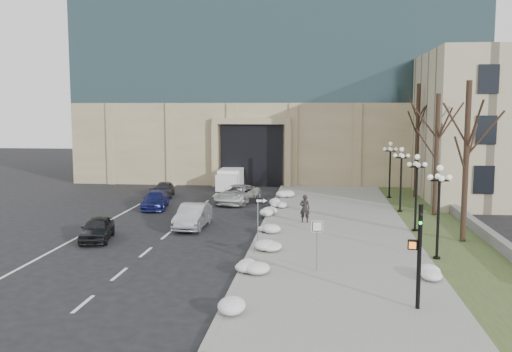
{
  "coord_description": "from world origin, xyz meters",
  "views": [
    {
      "loc": [
        2.45,
        -22.3,
        7.48
      ],
      "look_at": [
        -1.25,
        11.02,
        3.5
      ],
      "focal_mm": 40.0,
      "sensor_mm": 36.0,
      "label": 1
    }
  ],
  "objects_px": {
    "car_b": "(193,216)",
    "box_truck": "(231,179)",
    "car_c": "(155,200)",
    "car_e": "(164,189)",
    "lamppost_d": "(390,162)",
    "one_way_sign": "(261,206)",
    "car_d": "(237,194)",
    "car_a": "(97,229)",
    "lamppost_c": "(401,171)",
    "keep_sign": "(317,235)",
    "lamppost_a": "(439,199)",
    "traffic_signal": "(418,259)",
    "pedestrian": "(305,209)",
    "lamppost_b": "(416,182)"
  },
  "relations": [
    {
      "from": "car_a",
      "to": "lamppost_c",
      "type": "relative_size",
      "value": 0.83
    },
    {
      "from": "car_a",
      "to": "car_b",
      "type": "distance_m",
      "value": 6.11
    },
    {
      "from": "car_d",
      "to": "keep_sign",
      "type": "xyz_separation_m",
      "value": [
        6.35,
        -18.72,
        1.07
      ]
    },
    {
      "from": "car_b",
      "to": "car_d",
      "type": "distance_m",
      "value": 9.7
    },
    {
      "from": "car_a",
      "to": "box_truck",
      "type": "bearing_deg",
      "value": 67.59
    },
    {
      "from": "traffic_signal",
      "to": "lamppost_c",
      "type": "relative_size",
      "value": 0.85
    },
    {
      "from": "pedestrian",
      "to": "lamppost_c",
      "type": "height_order",
      "value": "lamppost_c"
    },
    {
      "from": "car_c",
      "to": "one_way_sign",
      "type": "distance_m",
      "value": 14.12
    },
    {
      "from": "lamppost_b",
      "to": "lamppost_c",
      "type": "bearing_deg",
      "value": 90.0
    },
    {
      "from": "car_a",
      "to": "keep_sign",
      "type": "bearing_deg",
      "value": -33.91
    },
    {
      "from": "car_a",
      "to": "car_b",
      "type": "xyz_separation_m",
      "value": [
        4.69,
        3.91,
        0.08
      ]
    },
    {
      "from": "car_a",
      "to": "box_truck",
      "type": "relative_size",
      "value": 0.68
    },
    {
      "from": "lamppost_c",
      "to": "lamppost_d",
      "type": "bearing_deg",
      "value": 90.0
    },
    {
      "from": "car_e",
      "to": "lamppost_a",
      "type": "xyz_separation_m",
      "value": [
        18.93,
        -18.51,
        2.42
      ]
    },
    {
      "from": "lamppost_c",
      "to": "car_c",
      "type": "bearing_deg",
      "value": -179.55
    },
    {
      "from": "car_b",
      "to": "lamppost_d",
      "type": "bearing_deg",
      "value": 45.1
    },
    {
      "from": "car_b",
      "to": "lamppost_b",
      "type": "height_order",
      "value": "lamppost_b"
    },
    {
      "from": "car_e",
      "to": "lamppost_d",
      "type": "distance_m",
      "value": 19.11
    },
    {
      "from": "car_e",
      "to": "lamppost_a",
      "type": "height_order",
      "value": "lamppost_a"
    },
    {
      "from": "lamppost_a",
      "to": "car_d",
      "type": "bearing_deg",
      "value": 127.63
    },
    {
      "from": "one_way_sign",
      "to": "traffic_signal",
      "type": "height_order",
      "value": "traffic_signal"
    },
    {
      "from": "car_c",
      "to": "lamppost_c",
      "type": "relative_size",
      "value": 0.92
    },
    {
      "from": "box_truck",
      "to": "keep_sign",
      "type": "relative_size",
      "value": 2.39
    },
    {
      "from": "one_way_sign",
      "to": "lamppost_a",
      "type": "xyz_separation_m",
      "value": [
        8.97,
        -2.15,
        0.89
      ]
    },
    {
      "from": "car_b",
      "to": "one_way_sign",
      "type": "relative_size",
      "value": 1.72
    },
    {
      "from": "car_d",
      "to": "one_way_sign",
      "type": "xyz_separation_m",
      "value": [
        3.27,
        -13.73,
        1.47
      ]
    },
    {
      "from": "box_truck",
      "to": "one_way_sign",
      "type": "bearing_deg",
      "value": -76.99
    },
    {
      "from": "car_b",
      "to": "traffic_signal",
      "type": "relative_size",
      "value": 1.13
    },
    {
      "from": "car_a",
      "to": "car_e",
      "type": "height_order",
      "value": "car_a"
    },
    {
      "from": "car_e",
      "to": "lamppost_b",
      "type": "distance_m",
      "value": 22.54
    },
    {
      "from": "lamppost_a",
      "to": "lamppost_d",
      "type": "relative_size",
      "value": 1.0
    },
    {
      "from": "car_e",
      "to": "car_a",
      "type": "bearing_deg",
      "value": -96.6
    },
    {
      "from": "car_a",
      "to": "car_b",
      "type": "bearing_deg",
      "value": 28.62
    },
    {
      "from": "car_c",
      "to": "car_e",
      "type": "height_order",
      "value": "car_e"
    },
    {
      "from": "car_a",
      "to": "pedestrian",
      "type": "xyz_separation_m",
      "value": [
        11.66,
        5.9,
        0.35
      ]
    },
    {
      "from": "lamppost_a",
      "to": "lamppost_c",
      "type": "height_order",
      "value": "same"
    },
    {
      "from": "pedestrian",
      "to": "box_truck",
      "type": "height_order",
      "value": "pedestrian"
    },
    {
      "from": "car_c",
      "to": "car_e",
      "type": "relative_size",
      "value": 1.14
    },
    {
      "from": "one_way_sign",
      "to": "lamppost_c",
      "type": "relative_size",
      "value": 0.56
    },
    {
      "from": "car_c",
      "to": "car_d",
      "type": "xyz_separation_m",
      "value": [
        5.8,
        3.02,
        0.09
      ]
    },
    {
      "from": "one_way_sign",
      "to": "car_e",
      "type": "bearing_deg",
      "value": 111.53
    },
    {
      "from": "box_truck",
      "to": "keep_sign",
      "type": "height_order",
      "value": "keep_sign"
    },
    {
      "from": "car_a",
      "to": "car_d",
      "type": "height_order",
      "value": "car_d"
    },
    {
      "from": "car_b",
      "to": "lamppost_a",
      "type": "xyz_separation_m",
      "value": [
        13.69,
        -6.28,
        2.32
      ]
    },
    {
      "from": "car_e",
      "to": "box_truck",
      "type": "relative_size",
      "value": 0.66
    },
    {
      "from": "car_a",
      "to": "one_way_sign",
      "type": "height_order",
      "value": "one_way_sign"
    },
    {
      "from": "box_truck",
      "to": "lamppost_d",
      "type": "bearing_deg",
      "value": -18.78
    },
    {
      "from": "car_b",
      "to": "box_truck",
      "type": "height_order",
      "value": "box_truck"
    },
    {
      "from": "car_b",
      "to": "box_truck",
      "type": "relative_size",
      "value": 0.78
    },
    {
      "from": "one_way_sign",
      "to": "lamppost_b",
      "type": "relative_size",
      "value": 0.56
    }
  ]
}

